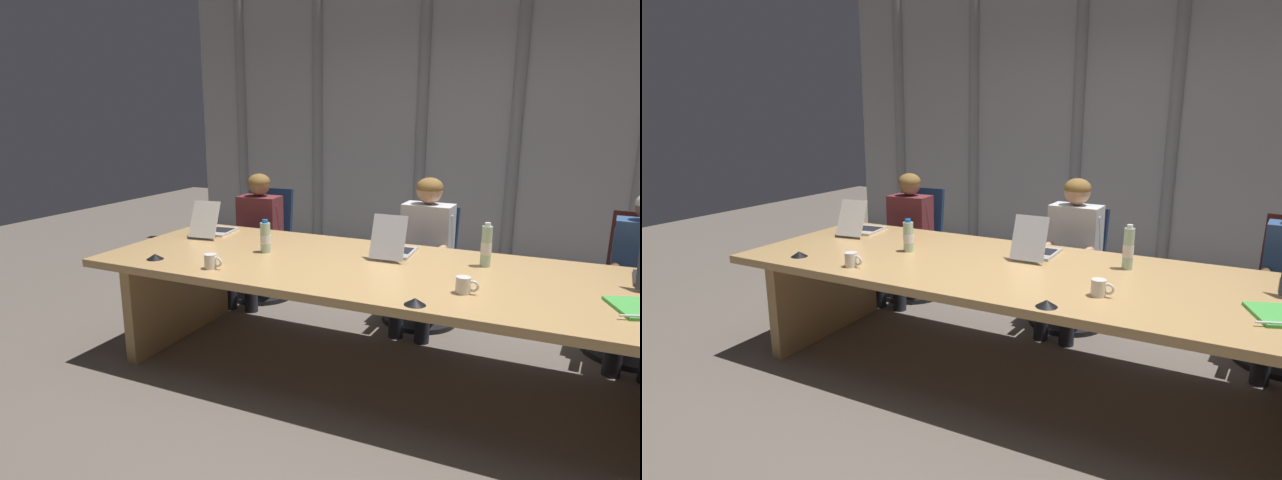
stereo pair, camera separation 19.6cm
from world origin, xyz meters
The scene contains 16 objects.
ground_plane centered at (0.00, 0.00, 0.00)m, with size 13.13×13.13×0.00m, color #6B6056.
conference_table centered at (0.00, 0.00, 0.58)m, with size 3.65×1.27×0.73m.
curtain_backdrop centered at (0.00, 2.72, 1.60)m, with size 6.56×0.17×3.19m.
laptop_left_end centered at (-1.47, 0.31, 0.78)m, with size 0.27×0.44×0.28m.
laptop_left_mid centered at (-0.03, 0.29, 0.79)m, with size 0.23×0.41×0.29m.
office_chair_left_end centered at (-1.50, 1.08, 0.36)m, with size 0.60×0.60×0.96m.
office_chair_left_mid centered at (-0.01, 1.07, 0.34)m, with size 0.60×0.60×0.91m.
person_left_end centered at (-1.48, 0.91, 0.64)m, with size 0.39×0.56×1.13m.
person_left_mid centered at (0.02, 0.92, 0.66)m, with size 0.40×0.56×1.17m.
water_bottle_primary centered at (0.55, 0.29, 0.85)m, with size 0.06×0.06×0.27m.
water_bottle_secondary centered at (-0.84, 0.01, 0.83)m, with size 0.07×0.07×0.22m.
coffee_mug_near centered at (-0.94, -0.46, 0.77)m, with size 0.12×0.08×0.09m.
coffee_mug_far centered at (0.52, -0.28, 0.77)m, with size 0.12×0.08×0.09m.
conference_mic_left_side centered at (-1.40, -0.44, 0.75)m, with size 0.11×0.11×0.04m, color black.
conference_mic_middle centered at (0.34, -0.55, 0.75)m, with size 0.11×0.11×0.04m, color black.
spiral_notepad centered at (1.33, -0.17, 0.74)m, with size 0.31×0.36×0.03m.
Camera 2 is at (1.11, -2.88, 1.66)m, focal length 29.71 mm.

